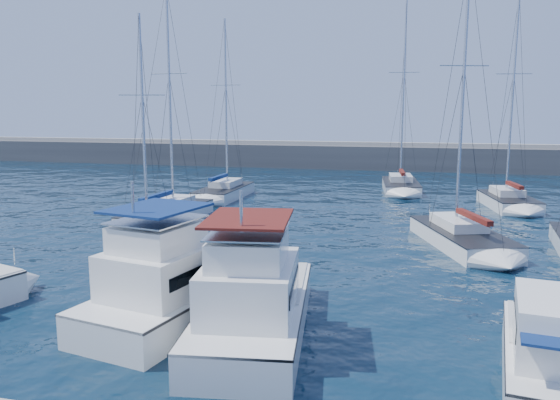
% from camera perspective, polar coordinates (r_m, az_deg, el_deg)
% --- Properties ---
extents(ground, '(220.00, 220.00, 0.00)m').
position_cam_1_polar(ground, '(22.37, -1.91, -10.38)').
color(ground, black).
rests_on(ground, ground).
extents(breakwater, '(160.00, 6.00, 4.45)m').
position_cam_1_polar(breakwater, '(72.76, 9.49, 4.11)').
color(breakwater, '#424244').
rests_on(breakwater, ground).
extents(motor_yacht_port_inner, '(5.12, 9.05, 4.69)m').
position_cam_1_polar(motor_yacht_port_inner, '(20.53, -10.99, -9.05)').
color(motor_yacht_port_inner, silver).
rests_on(motor_yacht_port_inner, ground).
extents(motor_yacht_stbd_inner, '(4.59, 9.39, 4.69)m').
position_cam_1_polar(motor_yacht_stbd_inner, '(18.57, -2.77, -10.88)').
color(motor_yacht_stbd_inner, silver).
rests_on(motor_yacht_stbd_inner, ground).
extents(motor_yacht_stbd_outer, '(3.34, 6.83, 3.20)m').
position_cam_1_polar(motor_yacht_stbd_outer, '(17.06, 26.66, -14.49)').
color(motor_yacht_stbd_outer, silver).
rests_on(motor_yacht_stbd_outer, ground).
extents(sailboat_mid_a, '(3.58, 8.70, 16.05)m').
position_cam_1_polar(sailboat_mid_a, '(38.35, -11.65, -1.38)').
color(sailboat_mid_a, silver).
rests_on(sailboat_mid_a, ground).
extents(sailboat_mid_b, '(5.83, 9.19, 13.48)m').
position_cam_1_polar(sailboat_mid_b, '(33.94, -13.88, -2.91)').
color(sailboat_mid_b, silver).
rests_on(sailboat_mid_b, ground).
extents(sailboat_mid_d, '(5.78, 9.07, 16.01)m').
position_cam_1_polar(sailboat_mid_d, '(32.37, 18.40, -3.66)').
color(sailboat_mid_d, silver).
rests_on(sailboat_mid_d, ground).
extents(sailboat_back_a, '(3.12, 8.10, 15.54)m').
position_cam_1_polar(sailboat_back_a, '(47.81, -5.84, 0.87)').
color(sailboat_back_a, silver).
rests_on(sailboat_back_a, ground).
extents(sailboat_back_b, '(3.94, 8.30, 17.74)m').
position_cam_1_polar(sailboat_back_b, '(52.57, 12.49, 1.50)').
color(sailboat_back_b, silver).
rests_on(sailboat_back_b, ground).
extents(sailboat_back_c, '(4.11, 7.50, 16.57)m').
position_cam_1_polar(sailboat_back_c, '(46.24, 22.74, -0.07)').
color(sailboat_back_c, silver).
rests_on(sailboat_back_c, ground).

